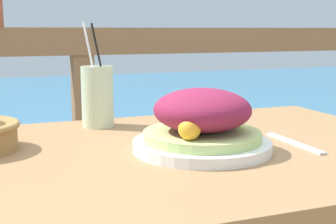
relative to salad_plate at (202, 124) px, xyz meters
name	(u,v)px	position (x,y,z in m)	size (l,w,h in m)	color
patio_table	(158,206)	(-0.08, 0.03, -0.16)	(1.13, 0.70, 0.75)	#997047
railing_fence	(83,99)	(-0.08, 0.80, -0.06)	(2.80, 0.08, 0.99)	brown
sea_backdrop	(31,122)	(-0.08, 3.30, -0.61)	(12.00, 4.00, 0.39)	teal
salad_plate	(202,124)	(0.00, 0.00, 0.00)	(0.26, 0.26, 0.12)	white
drink_glass	(98,96)	(-0.14, 0.29, 0.02)	(0.08, 0.08, 0.25)	beige
fork	(294,143)	(0.19, -0.02, -0.05)	(0.02, 0.18, 0.00)	silver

